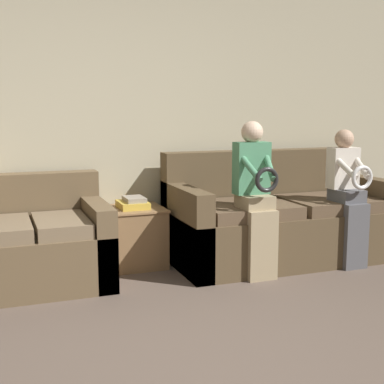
{
  "coord_description": "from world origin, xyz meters",
  "views": [
    {
      "loc": [
        -1.01,
        -2.19,
        1.4
      ],
      "look_at": [
        0.41,
        1.59,
        0.77
      ],
      "focal_mm": 50.0,
      "sensor_mm": 36.0,
      "label": 1
    }
  ],
  "objects_px": {
    "couch_main": "(279,221)",
    "couch_side": "(4,248)",
    "child_left_seated": "(256,192)",
    "book_stack": "(133,203)",
    "side_shelf": "(134,236)",
    "child_right_seated": "(348,191)"
  },
  "relations": [
    {
      "from": "couch_main",
      "to": "couch_side",
      "type": "bearing_deg",
      "value": 178.88
    },
    {
      "from": "child_left_seated",
      "to": "book_stack",
      "type": "bearing_deg",
      "value": 143.99
    },
    {
      "from": "couch_main",
      "to": "side_shelf",
      "type": "xyz_separation_m",
      "value": [
        -1.34,
        0.25,
        -0.08
      ]
    },
    {
      "from": "side_shelf",
      "to": "book_stack",
      "type": "height_order",
      "value": "book_stack"
    },
    {
      "from": "child_left_seated",
      "to": "book_stack",
      "type": "xyz_separation_m",
      "value": [
        -0.88,
        0.64,
        -0.15
      ]
    },
    {
      "from": "child_left_seated",
      "to": "book_stack",
      "type": "distance_m",
      "value": 1.1
    },
    {
      "from": "side_shelf",
      "to": "book_stack",
      "type": "bearing_deg",
      "value": -88.94
    },
    {
      "from": "side_shelf",
      "to": "book_stack",
      "type": "distance_m",
      "value": 0.3
    },
    {
      "from": "couch_side",
      "to": "couch_main",
      "type": "bearing_deg",
      "value": -1.12
    },
    {
      "from": "child_right_seated",
      "to": "side_shelf",
      "type": "bearing_deg",
      "value": 159.99
    },
    {
      "from": "child_right_seated",
      "to": "couch_side",
      "type": "bearing_deg",
      "value": 171.14
    },
    {
      "from": "couch_side",
      "to": "child_left_seated",
      "type": "xyz_separation_m",
      "value": [
        1.98,
        -0.44,
        0.4
      ]
    },
    {
      "from": "couch_side",
      "to": "child_right_seated",
      "type": "relative_size",
      "value": 1.33
    },
    {
      "from": "child_right_seated",
      "to": "side_shelf",
      "type": "distance_m",
      "value": 1.96
    },
    {
      "from": "couch_side",
      "to": "book_stack",
      "type": "height_order",
      "value": "couch_side"
    },
    {
      "from": "book_stack",
      "to": "couch_side",
      "type": "bearing_deg",
      "value": -169.88
    },
    {
      "from": "child_left_seated",
      "to": "book_stack",
      "type": "relative_size",
      "value": 4.18
    },
    {
      "from": "side_shelf",
      "to": "couch_main",
      "type": "bearing_deg",
      "value": -10.59
    },
    {
      "from": "child_right_seated",
      "to": "book_stack",
      "type": "relative_size",
      "value": 3.92
    },
    {
      "from": "couch_main",
      "to": "child_right_seated",
      "type": "distance_m",
      "value": 0.69
    },
    {
      "from": "side_shelf",
      "to": "book_stack",
      "type": "relative_size",
      "value": 1.71
    },
    {
      "from": "couch_main",
      "to": "couch_side",
      "type": "distance_m",
      "value": 2.44
    }
  ]
}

